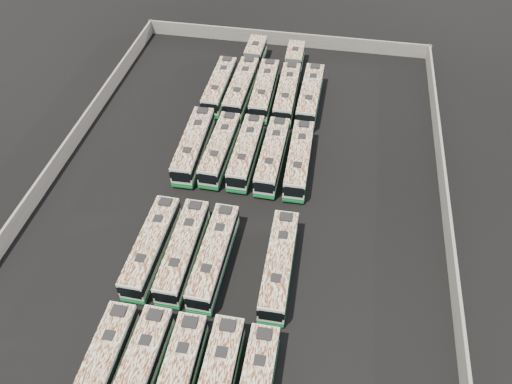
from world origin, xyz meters
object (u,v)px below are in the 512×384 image
(bus_midback_far_left, at_px, (194,145))
(bus_back_far_right, at_px, (310,95))
(bus_midfront_far_left, at_px, (152,246))
(bus_midback_right, at_px, (272,156))
(bus_midfront_left, at_px, (183,251))
(bus_back_left, at_px, (246,75))
(bus_midback_center, at_px, (246,152))
(bus_midback_left, at_px, (220,149))
(bus_back_far_left, at_px, (220,86))
(bus_midback_far_right, at_px, (299,159))
(bus_back_center, at_px, (264,90))
(bus_front_far_left, at_px, (100,372))
(bus_midfront_center, at_px, (214,256))
(bus_front_left, at_px, (137,377))
(bus_back_right, at_px, (290,81))
(bus_midfront_far_right, at_px, (279,265))

(bus_midback_far_left, bearing_deg, bus_back_far_right, 44.26)
(bus_midfront_far_left, distance_m, bus_midback_right, 18.34)
(bus_midfront_left, relative_size, bus_back_left, 0.62)
(bus_midback_center, bearing_deg, bus_midback_left, -179.17)
(bus_midback_center, xyz_separation_m, bus_back_far_left, (-6.33, 13.03, 0.00))
(bus_midback_center, height_order, bus_midback_far_right, bus_midback_far_right)
(bus_midback_center, bearing_deg, bus_midback_far_right, -1.59)
(bus_midback_far_right, bearing_deg, bus_back_center, 114.85)
(bus_midfront_left, distance_m, bus_back_center, 28.92)
(bus_back_left, bearing_deg, bus_midback_right, -67.59)
(bus_midback_left, height_order, bus_back_far_left, bus_back_far_left)
(bus_midback_right, bearing_deg, bus_front_far_left, -107.86)
(bus_midback_left, distance_m, bus_midback_center, 3.18)
(bus_midfront_left, bearing_deg, bus_midback_right, 67.59)
(bus_midfront_center, xyz_separation_m, bus_back_left, (-3.11, 31.98, 0.05))
(bus_front_left, bearing_deg, bus_back_center, 86.41)
(bus_midfront_left, distance_m, bus_midback_far_left, 15.95)
(bus_front_left, xyz_separation_m, bus_midfront_far_left, (-3.19, 12.98, -0.03))
(bus_midfront_center, relative_size, bus_back_right, 0.64)
(bus_midback_left, height_order, bus_back_left, bus_back_left)
(bus_midfront_far_right, height_order, bus_back_far_left, bus_midfront_far_right)
(bus_midfront_center, distance_m, bus_midback_far_left, 16.96)
(bus_midfront_far_left, distance_m, bus_midfront_center, 6.36)
(bus_back_center, xyz_separation_m, bus_back_right, (3.12, 2.95, -0.03))
(bus_midfront_far_right, bearing_deg, bus_midfront_center, 179.94)
(bus_midback_far_left, relative_size, bus_back_far_right, 1.01)
(bus_midfront_far_right, relative_size, bus_back_left, 0.63)
(bus_midfront_left, bearing_deg, bus_midback_far_left, 101.74)
(bus_midback_left, bearing_deg, bus_back_right, 69.91)
(bus_midback_far_left, distance_m, bus_back_left, 16.58)
(bus_midfront_far_left, height_order, bus_back_far_left, bus_midfront_far_left)
(bus_midfront_center, bearing_deg, bus_front_far_left, -114.62)
(bus_back_right, bearing_deg, bus_midfront_far_right, -85.07)
(bus_midback_left, bearing_deg, bus_midfront_center, -77.56)
(bus_midfront_left, height_order, bus_back_center, bus_back_center)
(bus_back_far_left, bearing_deg, bus_midfront_left, -83.47)
(bus_front_left, relative_size, bus_midfront_far_left, 1.02)
(bus_front_left, bearing_deg, bus_back_far_right, 77.91)
(bus_midback_right, bearing_deg, bus_back_far_left, 126.42)
(bus_midback_center, relative_size, bus_back_far_left, 1.00)
(bus_front_far_left, xyz_separation_m, bus_front_left, (3.09, 0.07, 0.03))
(bus_midfront_far_left, distance_m, bus_back_center, 29.52)
(bus_midback_center, xyz_separation_m, bus_back_right, (3.09, 16.02, 0.03))
(bus_midback_left, relative_size, bus_midback_right, 0.98)
(bus_back_left, bearing_deg, bus_midfront_left, -88.97)
(bus_midback_center, distance_m, bus_midback_far_right, 6.38)
(bus_midfront_left, bearing_deg, bus_front_left, -90.13)
(bus_midback_far_left, bearing_deg, bus_midback_center, -0.82)
(bus_midback_right, bearing_deg, bus_midfront_far_left, -121.16)
(bus_midback_left, height_order, bus_back_far_right, bus_back_far_right)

